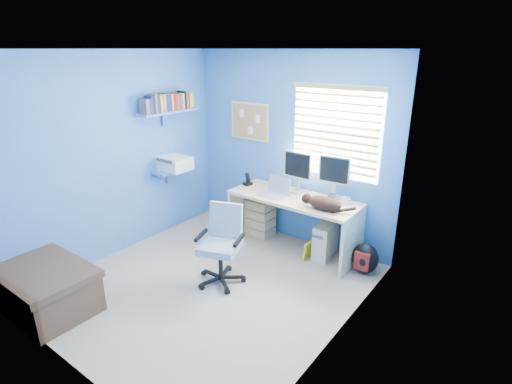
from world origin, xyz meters
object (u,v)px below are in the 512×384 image
Objects in this scene: tower_pc at (325,240)px; office_chair at (222,254)px; laptop at (274,188)px; desk at (293,224)px; cat at (324,203)px.

tower_pc is 0.51× the size of office_chair.
laptop is 1.11m from office_chair.
laptop is (-0.23, -0.12, 0.48)m from desk.
laptop is at bearing -167.54° from tower_pc.
office_chair is at bearing -89.64° from laptop.
desk is 3.95× the size of cat.
laptop is at bearing 173.30° from cat.
office_chair is (-0.26, -1.10, -0.04)m from desk.
tower_pc is at bearing 60.39° from office_chair.
laptop is at bearing 88.25° from office_chair.
desk is at bearing 30.50° from laptop.
desk is 3.73× the size of tower_pc.
laptop reaches higher than tower_pc.
laptop is 0.37× the size of office_chair.
office_chair reaches higher than tower_pc.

